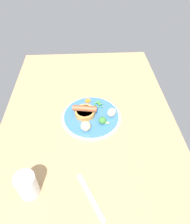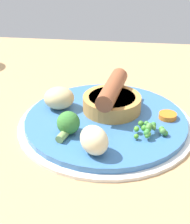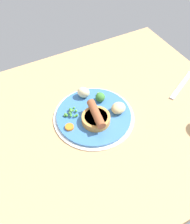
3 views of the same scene
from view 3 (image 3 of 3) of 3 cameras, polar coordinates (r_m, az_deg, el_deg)
dining_table at (r=84.61cm, az=-2.76°, el=-3.61°), size 110.00×80.00×3.00cm
dinner_plate at (r=85.01cm, az=-0.27°, el=-0.94°), size 27.58×27.58×1.40cm
sausage_pudding at (r=81.04cm, az=0.23°, el=-1.23°), size 9.40×11.20×5.19cm
pea_pile at (r=84.21cm, az=-5.55°, el=-0.00°), size 5.01×4.33×1.97cm
broccoli_floret_near at (r=87.66cm, az=1.19°, el=3.46°), size 3.41×4.79×3.41cm
potato_chunk_1 at (r=84.26cm, az=5.35°, el=0.91°), size 5.36×4.88×3.58cm
potato_chunk_2 at (r=88.78cm, az=-2.66°, el=4.50°), size 5.55×5.57×4.05cm
carrot_slice_2 at (r=81.13cm, az=-5.96°, el=-3.29°), size 3.96×3.96×0.81cm
fork at (r=101.59cm, az=19.18°, el=5.85°), size 16.90×9.29×0.60cm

